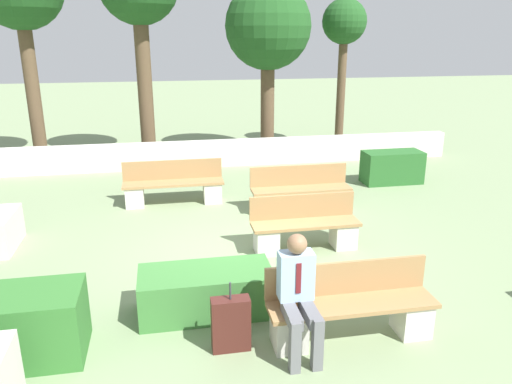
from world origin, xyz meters
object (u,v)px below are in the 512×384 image
at_px(suitcase, 231,324).
at_px(tree_center_right, 268,29).
at_px(bench_right_side, 305,229).
at_px(bench_back, 301,194).
at_px(tree_rightmost, 344,28).
at_px(bench_front, 351,311).
at_px(bench_left_side, 174,187).
at_px(person_seated_man, 299,290).

height_order(suitcase, tree_center_right, tree_center_right).
bearing_deg(bench_right_side, bench_back, 76.83).
relative_size(bench_back, suitcase, 2.38).
xyz_separation_m(tree_center_right, tree_rightmost, (2.27, 0.34, 0.01)).
relative_size(bench_right_side, tree_rightmost, 0.41).
xyz_separation_m(suitcase, tree_rightmost, (4.58, 9.34, 3.16)).
height_order(suitcase, tree_rightmost, tree_rightmost).
bearing_deg(bench_front, tree_center_right, 84.18).
distance_m(bench_right_side, tree_rightmost, 8.14).
height_order(bench_left_side, suitcase, bench_left_side).
distance_m(bench_front, bench_back, 4.34).
xyz_separation_m(bench_front, tree_rightmost, (3.19, 9.37, 3.14)).
relative_size(bench_right_side, tree_center_right, 0.37).
distance_m(bench_left_side, suitcase, 5.18).
bearing_deg(bench_right_side, tree_center_right, 83.76).
distance_m(bench_left_side, bench_back, 2.61).
bearing_deg(bench_front, bench_right_side, 86.09).
relative_size(person_seated_man, tree_center_right, 0.29).
distance_m(bench_left_side, bench_right_side, 3.36).
bearing_deg(tree_rightmost, bench_front, -108.83).
xyz_separation_m(bench_front, person_seated_man, (-0.67, -0.14, 0.41)).
relative_size(person_seated_man, tree_rightmost, 0.32).
distance_m(bench_front, suitcase, 1.39).
distance_m(bench_right_side, tree_center_right, 7.28).
bearing_deg(bench_right_side, bench_front, -93.60).
height_order(bench_right_side, tree_center_right, tree_center_right).
relative_size(bench_front, bench_left_side, 0.96).
bearing_deg(bench_left_side, bench_front, -77.82).
xyz_separation_m(bench_left_side, bench_right_side, (2.02, -2.68, -0.01)).
height_order(bench_right_side, suitcase, bench_right_side).
xyz_separation_m(bench_front, suitcase, (-1.39, 0.03, -0.02)).
bearing_deg(tree_rightmost, bench_back, -117.09).
relative_size(bench_left_side, bench_back, 1.03).
height_order(bench_left_side, person_seated_man, person_seated_man).
bearing_deg(bench_back, bench_left_side, 164.10).
bearing_deg(tree_center_right, bench_right_side, -96.55).
distance_m(bench_front, tree_center_right, 9.60).
xyz_separation_m(bench_left_side, suitcase, (0.47, -5.16, -0.03)).
relative_size(bench_front, bench_right_side, 1.11).
xyz_separation_m(bench_right_side, tree_rightmost, (3.02, 6.87, 3.15)).
xyz_separation_m(bench_back, person_seated_man, (-1.27, -4.44, 0.41)).
bearing_deg(person_seated_man, suitcase, 166.84).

